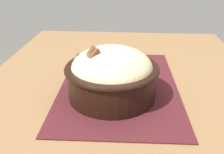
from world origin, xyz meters
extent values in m
cube|color=olive|center=(0.00, 0.00, 0.76)|extent=(1.08, 0.77, 0.03)
cylinder|color=brown|center=(0.48, -0.33, 0.37)|extent=(0.04, 0.04, 0.74)
cylinder|color=brown|center=(0.48, 0.33, 0.37)|extent=(0.04, 0.04, 0.74)
cube|color=#47191E|center=(0.03, 0.01, 0.77)|extent=(0.46, 0.31, 0.00)
cylinder|color=black|center=(-0.02, 0.02, 0.81)|extent=(0.21, 0.21, 0.08)
torus|color=black|center=(-0.02, 0.02, 0.85)|extent=(0.22, 0.22, 0.01)
ellipsoid|color=beige|center=(-0.02, 0.02, 0.85)|extent=(0.21, 0.21, 0.09)
sphere|color=#347A2B|center=(-0.02, 0.00, 0.87)|extent=(0.03, 0.03, 0.03)
cylinder|color=orange|center=(-0.03, 0.03, 0.87)|extent=(0.01, 0.03, 0.01)
cylinder|color=orange|center=(0.03, 0.02, 0.87)|extent=(0.01, 0.03, 0.01)
cylinder|color=orange|center=(-0.03, 0.00, 0.87)|extent=(0.02, 0.03, 0.01)
cube|color=brown|center=(-0.04, 0.08, 0.88)|extent=(0.03, 0.04, 0.04)
cube|color=brown|center=(-0.05, 0.07, 0.88)|extent=(0.04, 0.05, 0.04)
cube|color=#B8B8B8|center=(0.14, 0.00, 0.78)|extent=(0.02, 0.07, 0.00)
cube|color=#B8B8B8|center=(0.13, 0.03, 0.78)|extent=(0.01, 0.01, 0.00)
cube|color=#B8B8B8|center=(0.13, 0.05, 0.78)|extent=(0.03, 0.03, 0.00)
cube|color=#B8B8B8|center=(0.13, 0.08, 0.78)|extent=(0.01, 0.02, 0.00)
cube|color=#B8B8B8|center=(0.13, 0.08, 0.78)|extent=(0.01, 0.02, 0.00)
cube|color=#B8B8B8|center=(0.12, 0.08, 0.78)|extent=(0.01, 0.02, 0.00)
cube|color=#B8B8B8|center=(0.11, 0.07, 0.78)|extent=(0.01, 0.02, 0.00)
camera|label=1|loc=(-0.55, -0.01, 1.09)|focal=39.98mm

